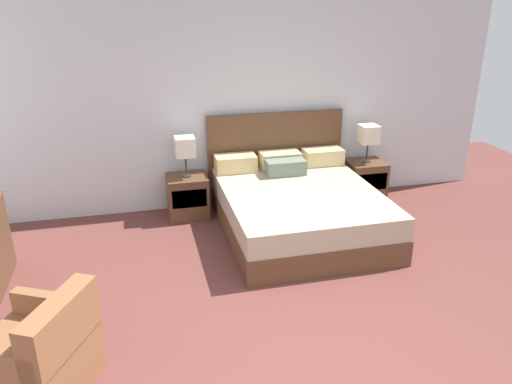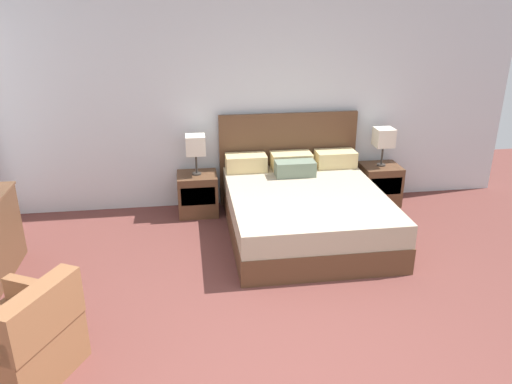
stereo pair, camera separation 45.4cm
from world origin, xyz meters
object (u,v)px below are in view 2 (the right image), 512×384
object	(u,v)px
nightstand_right	(379,184)
table_lamp_left	(195,146)
armchair_by_window	(21,342)
table_lamp_right	(384,138)
bed	(304,208)
nightstand_left	(198,194)

from	to	relation	value
nightstand_right	table_lamp_left	xyz separation A→B (m)	(-2.35, 0.00, 0.62)
nightstand_right	armchair_by_window	world-z (taller)	armchair_by_window
table_lamp_right	armchair_by_window	xyz separation A→B (m)	(-3.68, -2.70, -0.59)
bed	armchair_by_window	xyz separation A→B (m)	(-2.50, -1.98, -0.01)
nightstand_right	nightstand_left	bearing A→B (deg)	180.00
bed	table_lamp_left	bearing A→B (deg)	148.80
nightstand_right	bed	bearing A→B (deg)	-148.86
table_lamp_right	armchair_by_window	distance (m)	4.60
bed	nightstand_right	size ratio (longest dim) A/B	3.98
table_lamp_left	table_lamp_right	bearing A→B (deg)	0.00
armchair_by_window	nightstand_right	bearing A→B (deg)	36.25
nightstand_left	table_lamp_left	size ratio (longest dim) A/B	1.05
nightstand_left	table_lamp_left	distance (m)	0.62
nightstand_right	armchair_by_window	distance (m)	4.56
table_lamp_left	armchair_by_window	size ratio (longest dim) A/B	0.53
bed	nightstand_left	bearing A→B (deg)	148.85
nightstand_left	table_lamp_left	xyz separation A→B (m)	(-0.00, 0.00, 0.62)
nightstand_left	nightstand_right	world-z (taller)	same
armchair_by_window	nightstand_left	bearing A→B (deg)	63.78
table_lamp_left	armchair_by_window	xyz separation A→B (m)	(-1.33, -2.70, -0.59)
bed	table_lamp_right	size ratio (longest dim) A/B	4.17
table_lamp_right	armchair_by_window	bearing A→B (deg)	-143.74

